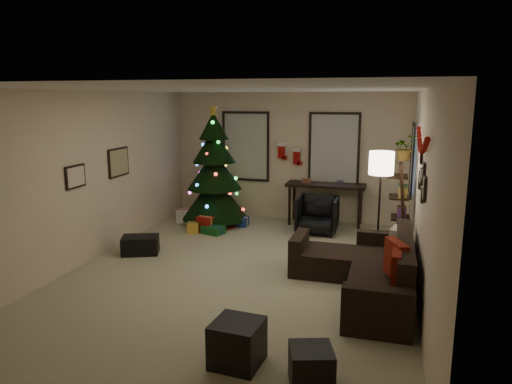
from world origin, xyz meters
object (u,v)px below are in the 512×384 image
christmas_tree (214,175)px  sofa (368,272)px  desk_chair (317,214)px  bookshelf (401,211)px  desk (326,188)px

christmas_tree → sofa: christmas_tree is taller
christmas_tree → sofa: size_ratio=1.02×
desk_chair → bookshelf: size_ratio=0.47×
bookshelf → sofa: bearing=-104.4°
bookshelf → desk_chair: bearing=148.0°
bookshelf → desk: bearing=132.5°
desk → desk_chair: 0.76m
sofa → desk_chair: bearing=112.7°
sofa → bookshelf: 1.79m
christmas_tree → desk_chair: size_ratio=3.44×
desk_chair → bookshelf: (1.53, -0.95, 0.39)m
christmas_tree → sofa: 4.29m
desk → sofa: bearing=-72.4°
sofa → bookshelf: size_ratio=1.59×
christmas_tree → bookshelf: (3.67, -1.03, -0.29)m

